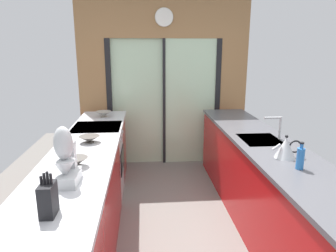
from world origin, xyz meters
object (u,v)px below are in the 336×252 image
mixing_bowl_far (103,114)px  kettle (286,148)px  knife_block (48,199)px  stand_mixer (65,162)px  mixing_bowl_near (76,162)px  soap_bottle (300,158)px  oven_range (99,162)px  mixing_bowl_mid (89,139)px

mixing_bowl_far → kettle: bearing=-45.2°
mixing_bowl_far → knife_block: (0.00, -2.60, 0.06)m
knife_block → kettle: 1.96m
mixing_bowl_far → stand_mixer: 2.17m
mixing_bowl_near → soap_bottle: 1.79m
stand_mixer → soap_bottle: size_ratio=1.89×
oven_range → mixing_bowl_mid: (0.02, -0.66, 0.50)m
mixing_bowl_near → oven_range: bearing=90.8°
mixing_bowl_near → mixing_bowl_mid: bearing=90.0°
knife_block → stand_mixer: 0.44m
mixing_bowl_mid → kettle: 1.88m
oven_range → mixing_bowl_far: bearing=88.0°
mixing_bowl_mid → soap_bottle: bearing=-25.6°
mixing_bowl_near → stand_mixer: (0.00, -0.31, 0.12)m
stand_mixer → oven_range: bearing=90.6°
mixing_bowl_mid → kettle: (1.78, -0.60, 0.05)m
oven_range → mixing_bowl_far: (0.02, 0.53, 0.51)m
kettle → knife_block: bearing=-155.6°
mixing_bowl_near → mixing_bowl_mid: mixing_bowl_near is taller
mixing_bowl_mid → stand_mixer: 0.98m
mixing_bowl_far → soap_bottle: size_ratio=0.99×
mixing_bowl_near → kettle: kettle is taller
stand_mixer → mixing_bowl_mid: bearing=90.0°
mixing_bowl_mid → soap_bottle: size_ratio=0.95×
mixing_bowl_far → stand_mixer: bearing=-90.0°
oven_range → soap_bottle: size_ratio=4.14×
mixing_bowl_far → soap_bottle: soap_bottle is taller
soap_bottle → mixing_bowl_near: bearing=173.7°
knife_block → kettle: (1.78, 0.81, -0.01)m
stand_mixer → soap_bottle: stand_mixer is taller
knife_block → stand_mixer: (-0.00, 0.43, 0.06)m
mixing_bowl_near → stand_mixer: stand_mixer is taller
kettle → soap_bottle: 0.26m
mixing_bowl_near → soap_bottle: soap_bottle is taller
soap_bottle → oven_range: bearing=139.8°
oven_range → stand_mixer: size_ratio=2.19×
oven_range → mixing_bowl_mid: mixing_bowl_mid is taller
mixing_bowl_near → mixing_bowl_mid: (-0.00, 0.66, -0.00)m
stand_mixer → mixing_bowl_near: bearing=90.0°
stand_mixer → knife_block: bearing=-90.0°
stand_mixer → kettle: size_ratio=1.58×
mixing_bowl_near → kettle: bearing=2.0°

